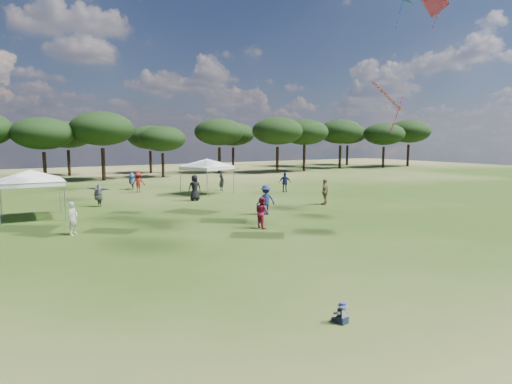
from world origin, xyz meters
TOP-DOWN VIEW (x-y plane):
  - ground at (0.00, 0.00)m, footprint 140.00×140.00m
  - tree_line at (2.39, 47.41)m, footprint 108.78×17.63m
  - tent_left at (-5.23, 22.02)m, footprint 6.75×6.75m
  - tent_right at (8.00, 27.07)m, footprint 6.23×6.23m
  - toddler at (0.30, 2.39)m, footprint 0.36×0.40m
  - festival_crowd at (0.41, 24.19)m, footprint 27.29×21.98m

SIDE VIEW (x-z plane):
  - ground at x=0.00m, z-range 0.00..0.00m
  - toddler at x=0.30m, z-range -0.03..0.50m
  - festival_crowd at x=0.41m, z-range -0.09..1.83m
  - tent_left at x=-5.23m, z-range 1.14..4.26m
  - tent_right at x=8.00m, z-range 1.19..4.42m
  - tree_line at x=2.39m, z-range 1.54..9.31m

